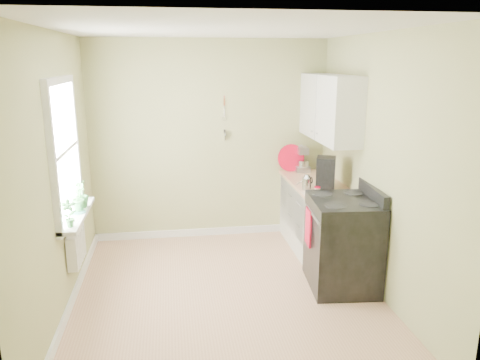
{
  "coord_description": "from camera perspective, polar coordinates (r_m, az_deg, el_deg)",
  "views": [
    {
      "loc": [
        -0.54,
        -4.47,
        2.43
      ],
      "look_at": [
        0.22,
        0.55,
        1.12
      ],
      "focal_mm": 35.0,
      "sensor_mm": 36.0,
      "label": 1
    }
  ],
  "objects": [
    {
      "name": "plant_c",
      "position": [
        5.24,
        -18.9,
        -1.59
      ],
      "size": [
        0.22,
        0.22,
        0.3
      ],
      "primitive_type": "imported",
      "rotation": [
        0.0,
        0.0,
        4.23
      ],
      "color": "#3E8343",
      "rests_on": "window_sill"
    },
    {
      "name": "wall_left",
      "position": [
        4.72,
        -21.51,
        0.24
      ],
      "size": [
        0.02,
        3.6,
        2.7
      ],
      "primitive_type": "cube",
      "color": "tan",
      "rests_on": "floor"
    },
    {
      "name": "red_tray",
      "position": [
        6.54,
        6.24,
        2.7
      ],
      "size": [
        0.38,
        0.1,
        0.38
      ],
      "primitive_type": "cylinder",
      "rotation": [
        1.45,
        0.0,
        0.1
      ],
      "color": "red",
      "rests_on": "countertop"
    },
    {
      "name": "upper_cabinets",
      "position": [
        5.93,
        10.85,
        8.64
      ],
      "size": [
        0.35,
        1.4,
        0.8
      ],
      "primitive_type": "cube",
      "color": "white",
      "rests_on": "wall_right"
    },
    {
      "name": "wall_right",
      "position": [
        5.07,
        16.64,
        1.59
      ],
      "size": [
        0.02,
        3.6,
        2.7
      ],
      "primitive_type": "cube",
      "color": "tan",
      "rests_on": "floor"
    },
    {
      "name": "plant_a",
      "position": [
        4.66,
        -20.17,
        -3.84
      ],
      "size": [
        0.17,
        0.14,
        0.27
      ],
      "primitive_type": "imported",
      "rotation": [
        0.0,
        0.0,
        0.32
      ],
      "color": "#3E8343",
      "rests_on": "window_sill"
    },
    {
      "name": "radiator",
      "position": [
        5.18,
        -19.34,
        -7.66
      ],
      "size": [
        0.12,
        0.5,
        0.35
      ],
      "primitive_type": "cube",
      "color": "white",
      "rests_on": "wall_left"
    },
    {
      "name": "countertop",
      "position": [
        5.97,
        9.51,
        -0.65
      ],
      "size": [
        0.64,
        1.6,
        0.04
      ],
      "primitive_type": "cube",
      "color": "#E3B38A",
      "rests_on": "base_cabinets"
    },
    {
      "name": "wall_back",
      "position": [
        6.39,
        -3.7,
        4.75
      ],
      "size": [
        3.2,
        0.02,
        2.7
      ],
      "primitive_type": "cube",
      "color": "tan",
      "rests_on": "floor"
    },
    {
      "name": "stove",
      "position": [
        5.24,
        12.42,
        -7.44
      ],
      "size": [
        0.78,
        0.87,
        1.12
      ],
      "color": "black",
      "rests_on": "floor"
    },
    {
      "name": "window_sill",
      "position": [
        5.11,
        -19.22,
        -4.01
      ],
      "size": [
        0.18,
        1.14,
        0.04
      ],
      "primitive_type": "cube",
      "color": "white",
      "rests_on": "wall_left"
    },
    {
      "name": "jar",
      "position": [
        5.53,
        9.4,
        -1.22
      ],
      "size": [
        0.07,
        0.07,
        0.08
      ],
      "color": "beige",
      "rests_on": "countertop"
    },
    {
      "name": "kettle",
      "position": [
        5.65,
        8.13,
        -0.29
      ],
      "size": [
        0.18,
        0.11,
        0.18
      ],
      "color": "silver",
      "rests_on": "countertop"
    },
    {
      "name": "ceiling",
      "position": [
        4.51,
        -1.86,
        18.05
      ],
      "size": [
        3.2,
        3.6,
        0.02
      ],
      "primitive_type": "cube",
      "color": "white",
      "rests_on": "wall_back"
    },
    {
      "name": "base_cabinets",
      "position": [
        6.1,
        9.42,
        -4.77
      ],
      "size": [
        0.6,
        1.6,
        0.87
      ],
      "primitive_type": "cube",
      "color": "white",
      "rests_on": "floor"
    },
    {
      "name": "wall_utensils",
      "position": [
        6.35,
        -1.9,
        6.67
      ],
      "size": [
        0.02,
        0.14,
        0.58
      ],
      "color": "#E3B38A",
      "rests_on": "wall_back"
    },
    {
      "name": "coffee_maker",
      "position": [
        5.74,
        10.38,
        0.78
      ],
      "size": [
        0.29,
        0.31,
        0.38
      ],
      "color": "black",
      "rests_on": "countertop"
    },
    {
      "name": "floor",
      "position": [
        5.12,
        -1.6,
        -13.97
      ],
      "size": [
        3.2,
        3.6,
        0.02
      ],
      "primitive_type": "cube",
      "color": "tan",
      "rests_on": "ground"
    },
    {
      "name": "stand_mixer",
      "position": [
        6.61,
        7.54,
        2.53
      ],
      "size": [
        0.21,
        0.33,
        0.38
      ],
      "color": "#B2B2B7",
      "rests_on": "countertop"
    },
    {
      "name": "window",
      "position": [
        4.96,
        -20.69,
        3.34
      ],
      "size": [
        0.06,
        1.14,
        1.44
      ],
      "color": "white",
      "rests_on": "wall_left"
    },
    {
      "name": "plant_b",
      "position": [
        5.12,
        -19.14,
        -2.03
      ],
      "size": [
        0.15,
        0.18,
        0.29
      ],
      "primitive_type": "imported",
      "rotation": [
        0.0,
        0.0,
        1.7
      ],
      "color": "#3E8343",
      "rests_on": "window_sill"
    }
  ]
}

